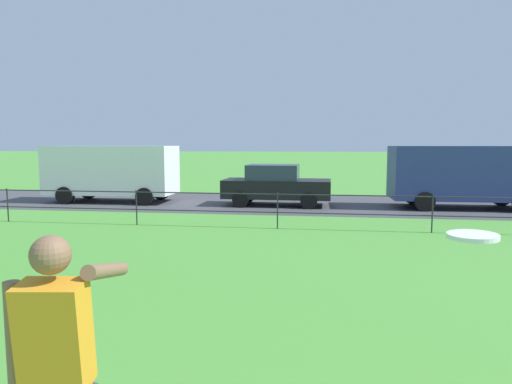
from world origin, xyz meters
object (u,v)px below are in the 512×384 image
at_px(frisbee, 473,236).
at_px(panel_van_center, 463,173).
at_px(panel_van_left, 112,170).
at_px(car_black_right, 276,185).
at_px(person_thrower, 57,379).

distance_m(frisbee, panel_van_center, 15.07).
height_order(frisbee, panel_van_left, panel_van_left).
bearing_deg(car_black_right, frisbee, -80.04).
height_order(panel_van_left, car_black_right, panel_van_left).
bearing_deg(car_black_right, person_thrower, -89.11).
distance_m(panel_van_left, panel_van_center, 13.31).
relative_size(panel_van_left, car_black_right, 1.25).
bearing_deg(panel_van_center, frisbee, -106.26).
height_order(person_thrower, panel_van_center, panel_van_center).
bearing_deg(panel_van_center, person_thrower, -113.71).
bearing_deg(panel_van_left, frisbee, -57.77).
xyz_separation_m(person_thrower, panel_van_center, (6.50, 14.80, 0.29)).
xyz_separation_m(frisbee, panel_van_left, (-9.10, 14.43, -0.52)).
distance_m(person_thrower, frisbee, 2.45).
bearing_deg(frisbee, panel_van_left, 122.23).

